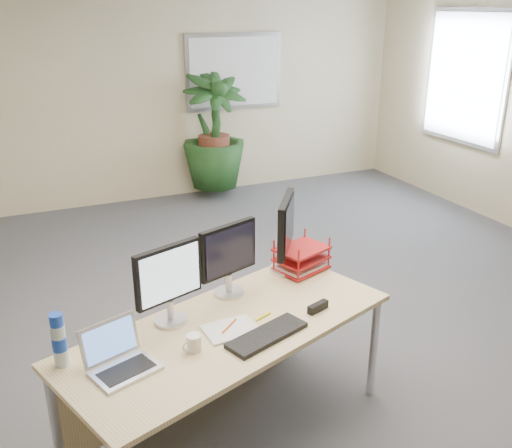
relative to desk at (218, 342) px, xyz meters
name	(u,v)px	position (x,y,z in m)	size (l,w,h in m)	color
floor	(288,363)	(0.65, 0.38, -0.57)	(8.00, 8.00, 0.00)	#4C4C51
back_wall	(142,93)	(0.65, 4.38, 0.78)	(7.00, 0.04, 2.70)	#CCBB90
whiteboard	(234,72)	(1.85, 4.35, 0.98)	(1.30, 0.04, 0.95)	#ACADB1
window	(465,78)	(4.11, 2.68, 0.98)	(0.04, 1.30, 1.55)	#ACADB1
desk	(218,342)	(0.00, 0.00, 0.00)	(2.03, 1.37, 0.72)	tan
floor_plant	(214,140)	(1.45, 4.08, 0.18)	(0.84, 0.84, 1.50)	#193C15
monitor_left	(169,280)	(-0.24, 0.07, 0.41)	(0.40, 0.19, 0.45)	silver
monitor_right	(228,255)	(0.17, 0.25, 0.41)	(0.39, 0.18, 0.45)	silver
monitor_dark	(286,230)	(0.62, 0.40, 0.44)	(0.29, 0.40, 0.50)	silver
laptop	(118,357)	(-0.59, -0.23, 0.21)	(0.37, 0.35, 0.22)	silver
keyboard	(267,335)	(0.18, -0.28, 0.16)	(0.47, 0.16, 0.03)	black
coffee_mug	(193,343)	(-0.22, -0.24, 0.19)	(0.11, 0.08, 0.09)	white
spiral_notebook	(231,329)	(0.02, -0.14, 0.16)	(0.28, 0.21, 0.01)	silver
orange_pen	(229,326)	(0.02, -0.12, 0.17)	(0.01, 0.01, 0.15)	#DA5918
yellow_highlighter	(263,316)	(0.24, -0.09, 0.16)	(0.02, 0.02, 0.11)	#FFFC1A
water_bottle	(59,341)	(-0.84, -0.10, 0.28)	(0.07, 0.07, 0.28)	silver
letter_tray	(301,260)	(0.72, 0.37, 0.22)	(0.39, 0.34, 0.15)	#A71415
stapler	(318,307)	(0.56, -0.15, 0.18)	(0.14, 0.04, 0.05)	black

